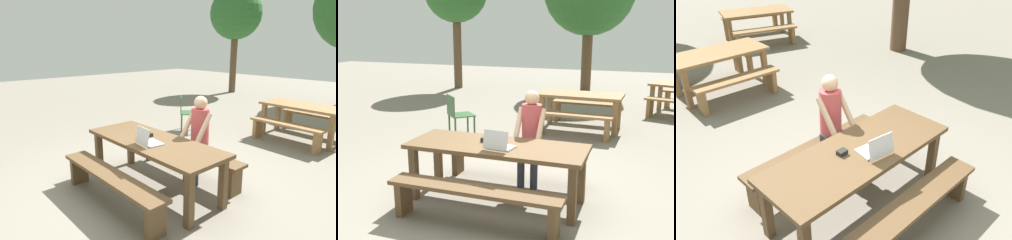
# 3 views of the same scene
# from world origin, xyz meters

# --- Properties ---
(ground_plane) EXTENTS (30.00, 30.00, 0.00)m
(ground_plane) POSITION_xyz_m (0.00, 0.00, 0.00)
(ground_plane) COLOR gray
(picnic_table_front) EXTENTS (2.17, 0.80, 0.72)m
(picnic_table_front) POSITION_xyz_m (0.00, 0.00, 0.63)
(picnic_table_front) COLOR brown
(picnic_table_front) RESTS_ON ground
(bench_near) EXTENTS (1.96, 0.30, 0.44)m
(bench_near) POSITION_xyz_m (0.00, -0.69, 0.34)
(bench_near) COLOR brown
(bench_near) RESTS_ON ground
(bench_far) EXTENTS (1.96, 0.30, 0.44)m
(bench_far) POSITION_xyz_m (0.00, 0.69, 0.34)
(bench_far) COLOR brown
(bench_far) RESTS_ON ground
(laptop) EXTENTS (0.34, 0.31, 0.24)m
(laptop) POSITION_xyz_m (0.08, -0.16, 0.78)
(laptop) COLOR silver
(laptop) RESTS_ON picnic_table_front
(small_pouch) EXTENTS (0.10, 0.08, 0.05)m
(small_pouch) POSITION_xyz_m (-0.18, 0.07, 0.75)
(small_pouch) COLOR black
(small_pouch) RESTS_ON picnic_table_front
(person_seated) EXTENTS (0.37, 0.39, 1.29)m
(person_seated) POSITION_xyz_m (0.23, 0.65, 0.74)
(person_seated) COLOR #333847
(person_seated) RESTS_ON ground
(picnic_table_mid) EXTENTS (1.87, 1.31, 0.74)m
(picnic_table_mid) POSITION_xyz_m (2.55, 6.04, 0.62)
(picnic_table_mid) COLOR olive
(picnic_table_mid) RESTS_ON ground
(bench_mid_south) EXTENTS (1.55, 0.74, 0.46)m
(bench_mid_south) POSITION_xyz_m (2.34, 5.35, 0.34)
(bench_mid_south) COLOR olive
(bench_mid_south) RESTS_ON ground
(bench_mid_north) EXTENTS (1.55, 0.74, 0.46)m
(bench_mid_north) POSITION_xyz_m (2.77, 6.72, 0.34)
(bench_mid_north) COLOR olive
(bench_mid_north) RESTS_ON ground
(picnic_table_rear) EXTENTS (1.70, 0.87, 0.75)m
(picnic_table_rear) POSITION_xyz_m (0.37, 3.81, 0.63)
(picnic_table_rear) COLOR olive
(picnic_table_rear) RESTS_ON ground
(bench_rear_south) EXTENTS (1.51, 0.37, 0.46)m
(bench_rear_south) POSITION_xyz_m (0.34, 3.16, 0.34)
(bench_rear_south) COLOR olive
(bench_rear_south) RESTS_ON ground
(bench_rear_north) EXTENTS (1.51, 0.37, 0.46)m
(bench_rear_north) POSITION_xyz_m (0.40, 4.47, 0.34)
(bench_rear_north) COLOR olive
(bench_rear_north) RESTS_ON ground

